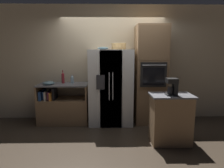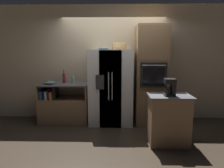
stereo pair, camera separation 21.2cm
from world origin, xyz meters
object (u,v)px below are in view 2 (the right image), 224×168
at_px(wicker_basket, 119,46).
at_px(mixing_bowl, 50,82).
at_px(bottle_short, 73,79).
at_px(fruit_bowl, 103,48).
at_px(refrigerator, 111,87).
at_px(wall_oven, 151,75).
at_px(coffee_maker, 171,87).
at_px(bottle_tall, 64,77).

relative_size(wicker_basket, mixing_bowl, 1.31).
bearing_deg(bottle_short, fruit_bowl, -11.53).
relative_size(refrigerator, wall_oven, 0.76).
bearing_deg(wicker_basket, coffee_maker, -51.33).
bearing_deg(wall_oven, coffee_maker, -82.26).
bearing_deg(fruit_bowl, bottle_short, 168.47).
relative_size(wicker_basket, bottle_tall, 1.10).
xyz_separation_m(bottle_tall, bottle_short, (0.23, -0.03, -0.04)).
distance_m(wicker_basket, mixing_bowl, 1.82).
relative_size(wall_oven, mixing_bowl, 8.74).
bearing_deg(coffee_maker, refrigerator, 134.18).
relative_size(fruit_bowl, mixing_bowl, 0.98).
distance_m(wall_oven, bottle_short, 1.86).
relative_size(wicker_basket, coffee_maker, 1.12).
bearing_deg(refrigerator, fruit_bowl, -178.76).
xyz_separation_m(mixing_bowl, coffee_maker, (2.52, -1.08, 0.11)).
xyz_separation_m(wall_oven, mixing_bowl, (-2.36, -0.09, -0.17)).
relative_size(wicker_basket, bottle_short, 1.68).
distance_m(wicker_basket, bottle_tall, 1.53).
xyz_separation_m(bottle_short, mixing_bowl, (-0.51, -0.19, -0.06)).
height_order(wall_oven, mixing_bowl, wall_oven).
xyz_separation_m(refrigerator, fruit_bowl, (-0.18, -0.00, 0.90)).
distance_m(bottle_tall, coffee_maker, 2.58).
relative_size(bottle_tall, bottle_short, 1.53).
bearing_deg(coffee_maker, wicker_basket, 128.67).
bearing_deg(wall_oven, bottle_tall, 176.53).
bearing_deg(refrigerator, wicker_basket, 3.24).
distance_m(wall_oven, wicker_basket, 1.00).
height_order(refrigerator, coffee_maker, refrigerator).
height_order(fruit_bowl, coffee_maker, fruit_bowl).
bearing_deg(bottle_short, wall_oven, -3.07).
height_order(refrigerator, wicker_basket, wicker_basket).
xyz_separation_m(wall_oven, bottle_tall, (-2.08, 0.13, -0.07)).
distance_m(wall_oven, mixing_bowl, 2.37).
bearing_deg(mixing_bowl, bottle_tall, 37.34).
distance_m(refrigerator, mixing_bowl, 1.43).
height_order(mixing_bowl, coffee_maker, coffee_maker).
xyz_separation_m(wall_oven, bottle_short, (-1.85, 0.10, -0.11)).
height_order(wicker_basket, fruit_bowl, wicker_basket).
height_order(wall_oven, fruit_bowl, wall_oven).
bearing_deg(bottle_short, coffee_maker, -32.27).
distance_m(bottle_tall, bottle_short, 0.23).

